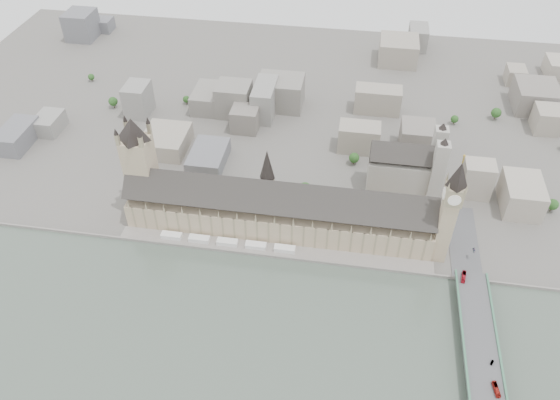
# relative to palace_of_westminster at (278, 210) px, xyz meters

# --- Properties ---
(ground) EXTENTS (900.00, 900.00, 0.00)m
(ground) POSITION_rel_palace_of_westminster_xyz_m (0.00, -19.70, -22.71)
(ground) COLOR #595651
(ground) RESTS_ON ground
(embankment_wall) EXTENTS (600.00, 1.50, 3.00)m
(embankment_wall) POSITION_rel_palace_of_westminster_xyz_m (0.00, -34.70, -21.21)
(embankment_wall) COLOR slate
(embankment_wall) RESTS_ON ground
(river_terrace) EXTENTS (270.00, 15.00, 2.00)m
(river_terrace) POSITION_rel_palace_of_westminster_xyz_m (0.00, -27.20, -21.71)
(river_terrace) COLOR slate
(river_terrace) RESTS_ON ground
(terrace_tents) EXTENTS (118.00, 7.00, 4.00)m
(terrace_tents) POSITION_rel_palace_of_westminster_xyz_m (-40.00, -26.70, -18.71)
(terrace_tents) COLOR white
(terrace_tents) RESTS_ON river_terrace
(palace_of_westminster) EXTENTS (265.00, 40.73, 55.44)m
(palace_of_westminster) POSITION_rel_palace_of_westminster_xyz_m (0.00, 0.00, 0.00)
(palace_of_westminster) COLOR tan
(palace_of_westminster) RESTS_ON ground
(elizabeth_tower) EXTENTS (17.00, 17.00, 107.50)m
(elizabeth_tower) POSITION_rel_palace_of_westminster_xyz_m (138.00, -11.70, 35.38)
(elizabeth_tower) COLOR tan
(elizabeth_tower) RESTS_ON ground
(victoria_tower) EXTENTS (30.00, 30.00, 100.00)m
(victoria_tower) POSITION_rel_palace_of_westminster_xyz_m (-122.00, 6.30, 32.50)
(victoria_tower) COLOR tan
(victoria_tower) RESTS_ON ground
(central_tower) EXTENTS (13.00, 13.00, 48.00)m
(central_tower) POSITION_rel_palace_of_westminster_xyz_m (-10.00, 6.30, 35.21)
(central_tower) COLOR gray
(central_tower) RESTS_ON ground
(westminster_bridge) EXTENTS (25.00, 325.00, 10.25)m
(westminster_bridge) POSITION_rel_palace_of_westminster_xyz_m (162.00, -107.20, -17.58)
(westminster_bridge) COLOR #474749
(westminster_bridge) RESTS_ON ground
(westminster_abbey) EXTENTS (68.00, 36.00, 64.00)m
(westminster_abbey) POSITION_rel_palace_of_westminster_xyz_m (110.92, 75.30, 2.38)
(westminster_abbey) COLOR #9D968D
(westminster_abbey) RESTS_ON ground
(city_skyline_inland) EXTENTS (720.00, 360.00, 38.00)m
(city_skyline_inland) POSITION_rel_palace_of_westminster_xyz_m (0.00, 225.30, -3.71)
(city_skyline_inland) COLOR gray
(city_skyline_inland) RESTS_ON ground
(park_trees) EXTENTS (110.00, 30.00, 15.00)m
(park_trees) POSITION_rel_palace_of_westminster_xyz_m (-10.00, 40.30, -15.21)
(park_trees) COLOR #1E4016
(park_trees) RESTS_ON ground
(red_bus_north) EXTENTS (4.82, 12.39, 3.37)m
(red_bus_north) POSITION_rel_palace_of_westminster_xyz_m (155.28, -41.60, -10.77)
(red_bus_north) COLOR #AD1321
(red_bus_north) RESTS_ON westminster_bridge
(red_bus_south) EXTENTS (4.49, 11.87, 3.23)m
(red_bus_south) POSITION_rel_palace_of_westminster_xyz_m (167.58, -137.31, -10.84)
(red_bus_south) COLOR #AB1D15
(red_bus_south) RESTS_ON westminster_bridge
(car_silver) EXTENTS (3.16, 4.52, 1.41)m
(car_silver) POSITION_rel_palace_of_westminster_xyz_m (167.76, -116.65, -11.75)
(car_silver) COLOR gray
(car_silver) RESTS_ON westminster_bridge
(car_approach) EXTENTS (2.16, 4.81, 1.37)m
(car_approach) POSITION_rel_palace_of_westminster_xyz_m (166.71, -9.95, -11.77)
(car_approach) COLOR gray
(car_approach) RESTS_ON westminster_bridge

